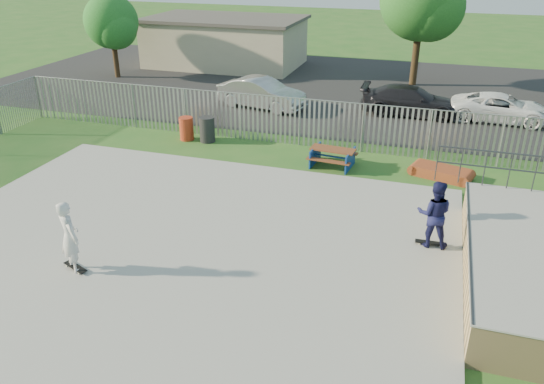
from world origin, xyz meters
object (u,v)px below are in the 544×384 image
(funbox, at_px, (441,172))
(trash_bin_grey, at_px, (207,129))
(picnic_table, at_px, (332,157))
(car_dark, at_px, (411,101))
(skater_navy, at_px, (434,214))
(car_silver, at_px, (262,93))
(car_white, at_px, (501,108))
(tree_left, at_px, (111,22))
(trash_bin_red, at_px, (186,129))
(skater_white, at_px, (70,237))

(funbox, xyz_separation_m, trash_bin_grey, (-9.63, 0.94, 0.35))
(picnic_table, bearing_deg, car_dark, 78.63)
(picnic_table, relative_size, skater_navy, 0.93)
(car_silver, bearing_deg, skater_navy, -130.33)
(trash_bin_grey, xyz_separation_m, car_white, (12.09, 6.80, 0.12))
(trash_bin_grey, relative_size, car_dark, 0.22)
(car_white, bearing_deg, skater_navy, 170.79)
(skater_navy, bearing_deg, funbox, -94.07)
(picnic_table, bearing_deg, funbox, 7.40)
(car_dark, relative_size, skater_navy, 2.53)
(car_dark, relative_size, tree_left, 0.96)
(trash_bin_red, bearing_deg, car_white, 27.74)
(car_silver, xyz_separation_m, car_dark, (7.35, 1.07, -0.05))
(funbox, distance_m, car_white, 8.14)
(trash_bin_grey, relative_size, skater_white, 0.56)
(trash_bin_red, distance_m, car_silver, 5.76)
(funbox, distance_m, skater_white, 12.81)
(tree_left, height_order, skater_navy, tree_left)
(funbox, xyz_separation_m, skater_navy, (-0.15, -5.30, 0.92))
(picnic_table, xyz_separation_m, car_white, (6.44, 7.89, 0.30))
(trash_bin_red, distance_m, car_white, 14.73)
(picnic_table, xyz_separation_m, car_dark, (2.29, 7.65, 0.36))
(funbox, relative_size, car_dark, 0.42)
(car_silver, bearing_deg, trash_bin_grey, -173.53)
(funbox, xyz_separation_m, car_dark, (-1.69, 7.51, 0.54))
(tree_left, bearing_deg, picnic_table, -32.99)
(car_white, bearing_deg, tree_left, 85.87)
(picnic_table, distance_m, skater_white, 10.36)
(car_dark, xyz_separation_m, skater_white, (-7.06, -16.81, 0.38))
(trash_bin_red, height_order, car_silver, car_silver)
(funbox, relative_size, car_white, 0.45)
(car_silver, bearing_deg, skater_white, -166.41)
(picnic_table, xyz_separation_m, car_silver, (-5.06, 6.59, 0.42))
(car_silver, bearing_deg, trash_bin_red, 177.12)
(car_silver, bearing_deg, funbox, -112.91)
(picnic_table, distance_m, car_dark, 8.00)
(funbox, distance_m, skater_navy, 5.38)
(car_white, height_order, skater_white, skater_white)
(funbox, height_order, car_white, car_white)
(car_white, xyz_separation_m, skater_white, (-11.22, -17.05, 0.45))
(funbox, xyz_separation_m, car_silver, (-9.04, 6.44, 0.59))
(skater_navy, relative_size, skater_white, 1.00)
(picnic_table, relative_size, funbox, 0.87)
(car_silver, height_order, tree_left, tree_left)
(picnic_table, xyz_separation_m, skater_white, (-4.77, -9.16, 0.75))
(car_dark, bearing_deg, trash_bin_red, 125.86)
(trash_bin_red, bearing_deg, car_dark, 36.69)
(trash_bin_grey, relative_size, skater_navy, 0.56)
(funbox, bearing_deg, trash_bin_grey, -168.80)
(picnic_table, bearing_deg, car_silver, 132.78)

